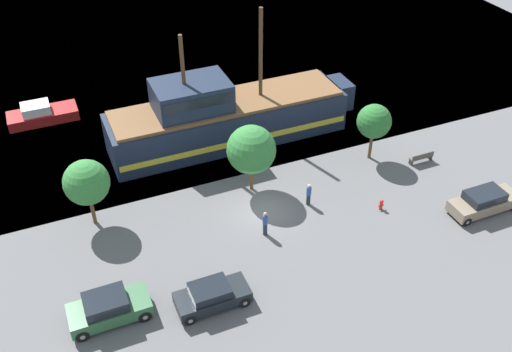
{
  "coord_description": "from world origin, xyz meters",
  "views": [
    {
      "loc": [
        -11.38,
        -26.13,
        24.22
      ],
      "look_at": [
        0.51,
        2.0,
        1.2
      ],
      "focal_mm": 40.0,
      "sensor_mm": 36.0,
      "label": 1
    }
  ],
  "objects": [
    {
      "name": "parked_car_curb_rear",
      "position": [
        -5.57,
        -6.3,
        0.71
      ],
      "size": [
        4.0,
        1.81,
        1.43
      ],
      "color": "black",
      "rests_on": "ground_plane"
    },
    {
      "name": "ground_plane",
      "position": [
        0.0,
        0.0,
        0.0
      ],
      "size": [
        160.0,
        160.0,
        0.0
      ],
      "primitive_type": "plane",
      "color": "#5B5B5E"
    },
    {
      "name": "pirate_ship",
      "position": [
        0.81,
        8.71,
        2.02
      ],
      "size": [
        19.25,
        4.64,
        10.03
      ],
      "color": "#192338",
      "rests_on": "water_surface"
    },
    {
      "name": "tree_row_midwest",
      "position": [
        9.71,
        2.33,
        3.09
      ],
      "size": [
        2.46,
        2.46,
        4.34
      ],
      "color": "brown",
      "rests_on": "ground_plane"
    },
    {
      "name": "fire_hydrant",
      "position": [
        7.25,
        -3.03,
        0.41
      ],
      "size": [
        0.42,
        0.25,
        0.76
      ],
      "color": "red",
      "rests_on": "ground_plane"
    },
    {
      "name": "tree_row_mideast",
      "position": [
        0.29,
        2.25,
        3.23
      ],
      "size": [
        3.27,
        3.27,
        4.88
      ],
      "color": "brown",
      "rests_on": "ground_plane"
    },
    {
      "name": "moored_boat_dockside",
      "position": [
        -11.87,
        17.11,
        0.59
      ],
      "size": [
        5.43,
        2.19,
        1.55
      ],
      "color": "maroon",
      "rests_on": "water_surface"
    },
    {
      "name": "parked_car_curb_front",
      "position": [
        13.27,
        -5.72,
        0.76
      ],
      "size": [
        4.76,
        1.77,
        1.55
      ],
      "color": "#7F705B",
      "rests_on": "ground_plane"
    },
    {
      "name": "tree_row_east",
      "position": [
        -10.22,
        2.94,
        3.2
      ],
      "size": [
        2.83,
        2.83,
        4.63
      ],
      "color": "brown",
      "rests_on": "ground_plane"
    },
    {
      "name": "parked_car_curb_mid",
      "position": [
        -10.84,
        -5.08,
        0.8
      ],
      "size": [
        4.24,
        2.0,
        1.63
      ],
      "color": "#2D5B38",
      "rests_on": "ground_plane"
    },
    {
      "name": "bench_promenade_east",
      "position": [
        12.85,
        0.3,
        0.44
      ],
      "size": [
        1.81,
        0.45,
        0.85
      ],
      "color": "#4C4742",
      "rests_on": "ground_plane"
    },
    {
      "name": "pedestrian_walking_near",
      "position": [
        3.1,
        -0.73,
        0.83
      ],
      "size": [
        0.32,
        0.32,
        1.65
      ],
      "color": "#232838",
      "rests_on": "ground_plane"
    },
    {
      "name": "pedestrian_walking_far",
      "position": [
        -0.69,
        -2.29,
        0.9
      ],
      "size": [
        0.32,
        0.32,
        1.77
      ],
      "color": "#232838",
      "rests_on": "ground_plane"
    }
  ]
}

